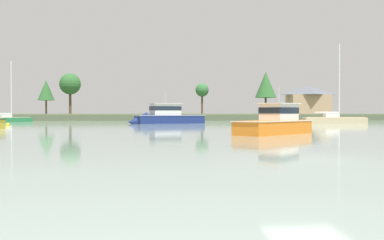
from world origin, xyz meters
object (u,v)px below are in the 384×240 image
Objects in this scene: sailboat_green at (8,121)px; mooring_buoy_yellow at (8,125)px; cruiser_navy at (162,119)px; cruiser_orange at (280,127)px; sailboat_sand at (334,122)px.

mooring_buoy_yellow is at bearing -72.04° from sailboat_green.
cruiser_navy reaches higher than cruiser_orange.
sailboat_sand is 40.02m from mooring_buoy_yellow.
mooring_buoy_yellow is at bearing -173.41° from sailboat_sand.
sailboat_sand is at bearing 6.59° from mooring_buoy_yellow.
cruiser_navy is at bearing 105.37° from cruiser_orange.
sailboat_sand reaches higher than mooring_buoy_yellow.
sailboat_sand reaches higher than cruiser_orange.
sailboat_sand is 1.11× the size of sailboat_green.
sailboat_sand is 48.03m from sailboat_green.
cruiser_orange is 0.72× the size of sailboat_green.
cruiser_navy is 0.98× the size of sailboat_sand.
cruiser_navy is at bearing 173.58° from sailboat_sand.
cruiser_navy is at bearing 22.13° from mooring_buoy_yellow.
cruiser_orange is 29.62m from sailboat_sand.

